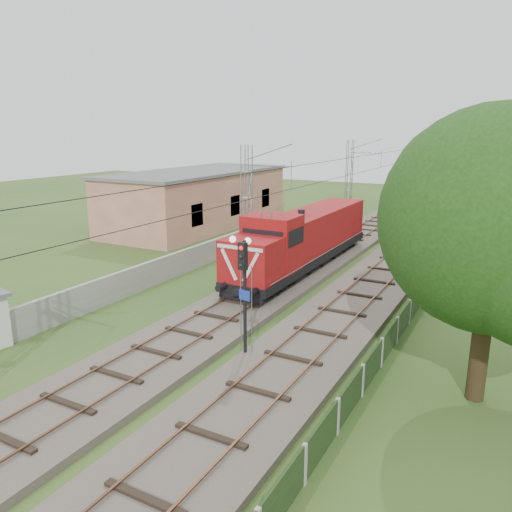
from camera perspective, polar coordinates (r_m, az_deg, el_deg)
The scene contains 12 objects.
ground at distance 21.08m, azimuth -10.18°, elevation -10.92°, with size 140.00×140.00×0.00m, color #2E511E.
track_main at distance 26.40m, azimuth -0.70°, elevation -5.01°, with size 4.20×70.00×0.45m.
track_side at distance 36.54m, azimuth 16.33°, elevation -0.13°, with size 4.20×80.00×0.45m.
catenary at distance 31.10m, azimuth -0.98°, elevation 5.29°, with size 3.31×70.00×8.00m.
boundary_wall at distance 33.62m, azimuth -6.24°, elevation 0.14°, with size 0.25×40.00×1.50m, color #9E9E99.
station_building at distance 47.73m, azimuth -6.54°, elevation 6.61°, with size 8.40×20.40×5.22m.
fence at distance 20.03m, azimuth 14.13°, elevation -10.64°, with size 0.12×32.00×1.20m.
locomotive at distance 31.99m, azimuth 5.47°, elevation 2.07°, with size 2.89×16.53×4.20m.
coach_rake at distance 94.37m, azimuth 24.37°, elevation 9.10°, with size 3.01×112.59×3.48m.
signal_post at distance 19.04m, azimuth -1.41°, elevation -2.71°, with size 0.53×0.42×4.85m.
tree_a at distance 17.20m, azimuth 25.93°, elevation 3.43°, with size 7.52×7.16×9.74m.
tree_c at distance 51.30m, azimuth 26.01°, elevation 9.23°, with size 7.02×6.69×9.11m.
Camera 1 is at (12.16, -14.76, 8.87)m, focal length 35.00 mm.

